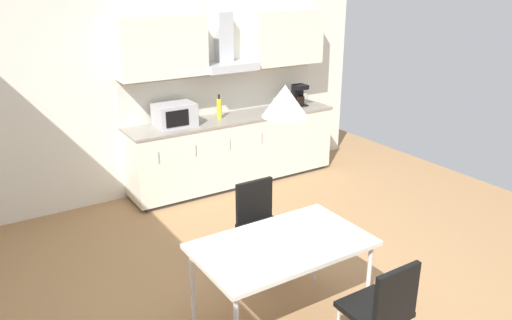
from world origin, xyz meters
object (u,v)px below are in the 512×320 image
object	(u,v)px
dining_table	(282,248)
pendant_lamp	(285,101)
coffee_maker	(299,95)
chair_far_right	(260,218)
bottle_yellow	(219,108)
bottle_white	(283,103)
microwave	(175,115)
chair_near_right	(383,305)

from	to	relation	value
dining_table	pendant_lamp	distance (m)	1.15
coffee_maker	chair_far_right	xyz separation A→B (m)	(-1.95, -2.01, -0.54)
chair_far_right	bottle_yellow	bearing A→B (deg)	71.53
bottle_white	chair_far_right	xyz separation A→B (m)	(-1.65, -1.97, -0.48)
bottle_white	pendant_lamp	xyz separation A→B (m)	(-1.95, -2.75, 0.83)
bottle_yellow	pendant_lamp	bearing A→B (deg)	-109.22
dining_table	microwave	bearing A→B (deg)	82.86
bottle_white	bottle_yellow	size ratio (longest dim) A/B	0.63
coffee_maker	bottle_white	xyz separation A→B (m)	(-0.30, -0.04, -0.07)
bottle_yellow	chair_near_right	distance (m)	3.66
microwave	bottle_white	size ratio (longest dim) A/B	2.44
coffee_maker	pendant_lamp	bearing A→B (deg)	-128.85
coffee_maker	chair_near_right	bearing A→B (deg)	-118.62
chair_far_right	coffee_maker	bearing A→B (deg)	45.93
bottle_white	chair_far_right	distance (m)	2.61
microwave	coffee_maker	bearing A→B (deg)	0.79
bottle_yellow	chair_far_right	xyz separation A→B (m)	(-0.67, -2.00, -0.53)
bottle_white	pendant_lamp	bearing A→B (deg)	-125.26
bottle_white	chair_near_right	distance (m)	3.93
microwave	bottle_white	distance (m)	1.60
microwave	dining_table	world-z (taller)	microwave
bottle_white	chair_far_right	size ratio (longest dim) A/B	0.23
dining_table	chair_far_right	size ratio (longest dim) A/B	1.53
chair_near_right	pendant_lamp	bearing A→B (deg)	111.04
bottle_yellow	dining_table	distance (m)	2.97
chair_far_right	pendant_lamp	size ratio (longest dim) A/B	2.72
chair_near_right	dining_table	bearing A→B (deg)	111.04
microwave	pendant_lamp	bearing A→B (deg)	-97.14
chair_near_right	bottle_yellow	bearing A→B (deg)	79.34
bottle_white	chair_far_right	bearing A→B (deg)	-129.82
dining_table	chair_near_right	world-z (taller)	chair_near_right
microwave	chair_far_right	bearing A→B (deg)	-91.32
microwave	pendant_lamp	size ratio (longest dim) A/B	1.50
chair_far_right	dining_table	bearing A→B (deg)	-111.09
chair_far_right	chair_near_right	bearing A→B (deg)	-90.03
bottle_yellow	chair_far_right	distance (m)	2.18
bottle_yellow	dining_table	size ratio (longest dim) A/B	0.23
dining_table	chair_far_right	distance (m)	0.85
microwave	coffee_maker	size ratio (longest dim) A/B	1.60
bottle_yellow	dining_table	xyz separation A→B (m)	(-0.97, -2.78, -0.37)
pendant_lamp	microwave	bearing A→B (deg)	82.86
dining_table	chair_far_right	bearing A→B (deg)	68.91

